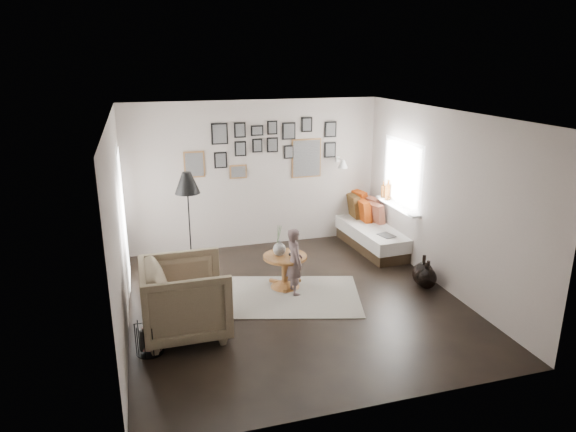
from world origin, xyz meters
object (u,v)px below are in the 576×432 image
object	(u,v)px
vase	(279,247)
floor_lamp	(187,187)
demijohn_small	(427,278)
demijohn_large	(423,274)
child	(294,262)
daybed	(372,231)
armchair	(186,298)
pedestal_table	(285,273)
magazine_basket	(149,338)

from	to	relation	value
vase	floor_lamp	bearing A→B (deg)	142.66
floor_lamp	demijohn_small	size ratio (longest dim) A/B	3.77
demijohn_large	child	bearing A→B (deg)	171.90
child	demijohn_small	bearing A→B (deg)	-105.81
daybed	armchair	world-z (taller)	armchair
pedestal_table	vase	distance (m)	0.42
daybed	armchair	size ratio (longest dim) A/B	1.86
armchair	floor_lamp	bearing A→B (deg)	-8.33
armchair	demijohn_large	xyz separation A→B (m)	(3.54, 0.42, -0.29)
floor_lamp	magazine_basket	distance (m)	2.60
pedestal_table	demijohn_small	size ratio (longest dim) A/B	1.48
armchair	demijohn_small	xyz separation A→B (m)	(3.54, 0.30, -0.31)
daybed	armchair	xyz separation A→B (m)	(-3.53, -2.17, 0.19)
pedestal_table	daybed	size ratio (longest dim) A/B	0.33
demijohn_small	demijohn_large	bearing A→B (deg)	90.00
vase	daybed	distance (m)	2.44
child	daybed	bearing A→B (deg)	-56.84
magazine_basket	pedestal_table	bearing A→B (deg)	32.09
pedestal_table	vase	bearing A→B (deg)	165.96
pedestal_table	vase	size ratio (longest dim) A/B	1.40
floor_lamp	vase	bearing A→B (deg)	-37.34
daybed	child	xyz separation A→B (m)	(-1.93, -1.48, 0.21)
floor_lamp	child	world-z (taller)	floor_lamp
floor_lamp	demijohn_small	distance (m)	3.84
pedestal_table	demijohn_large	world-z (taller)	pedestal_table
daybed	child	distance (m)	2.44
armchair	demijohn_large	distance (m)	3.57
pedestal_table	armchair	size ratio (longest dim) A/B	0.62
vase	magazine_basket	xyz separation A→B (m)	(-1.91, -1.27, -0.46)
demijohn_small	child	xyz separation A→B (m)	(-1.93, 0.39, 0.33)
pedestal_table	demijohn_small	xyz separation A→B (m)	(2.00, -0.63, -0.07)
pedestal_table	child	size ratio (longest dim) A/B	0.65
daybed	vase	bearing A→B (deg)	-152.77
demijohn_large	pedestal_table	bearing A→B (deg)	165.66
demijohn_large	vase	bearing A→B (deg)	165.67
daybed	floor_lamp	xyz separation A→B (m)	(-3.27, -0.31, 1.13)
pedestal_table	armchair	bearing A→B (deg)	-148.72
vase	floor_lamp	size ratio (longest dim) A/B	0.28
pedestal_table	demijohn_large	distance (m)	2.07
demijohn_large	child	size ratio (longest dim) A/B	0.48
demijohn_large	magazine_basket	bearing A→B (deg)	-169.54
daybed	demijohn_large	distance (m)	1.75
daybed	demijohn_small	xyz separation A→B (m)	(0.00, -1.87, -0.12)
pedestal_table	magazine_basket	distance (m)	2.35
magazine_basket	child	world-z (taller)	child
magazine_basket	demijohn_small	world-z (taller)	demijohn_small
magazine_basket	demijohn_small	xyz separation A→B (m)	(4.00, 0.62, -0.02)
floor_lamp	demijohn_small	world-z (taller)	floor_lamp
pedestal_table	vase	xyz separation A→B (m)	(-0.08, 0.02, 0.41)
armchair	floor_lamp	distance (m)	2.10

